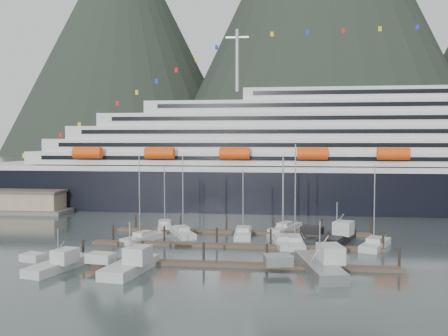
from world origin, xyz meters
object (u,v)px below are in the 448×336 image
Objects in this scene: sailboat_b at (182,233)px; sailboat_e at (165,226)px; cruise_ship at (394,162)px; sailboat_c at (281,243)px; sailboat_a at (143,238)px; sailboat_f at (243,234)px; sailboat_g at (285,228)px; trawler_a at (58,264)px; trawler_c at (318,265)px; trawler_b at (129,265)px; sailboat_h at (375,245)px; trawler_e at (336,236)px; sailboat_d at (294,243)px.

sailboat_b is 1.18× the size of sailboat_e.
sailboat_c is at bearing -119.01° from cruise_ship.
sailboat_a is 23.99m from sailboat_c.
sailboat_a reaches higher than sailboat_f.
sailboat_g is (0.51, 14.39, -0.01)m from sailboat_c.
trawler_a is 0.76× the size of trawler_c.
sailboat_b is 0.98× the size of sailboat_c.
trawler_a is (-57.15, -69.91, -11.22)m from cruise_ship.
sailboat_f is (11.42, 0.43, -0.01)m from sailboat_b.
sailboat_a is 1.19× the size of sailboat_e.
trawler_b is (4.25, -21.25, 0.49)m from sailboat_a.
sailboat_f is 27.39m from trawler_c.
sailboat_c is 15.33m from sailboat_h.
sailboat_e is 0.85× the size of trawler_c.
sailboat_e is 1.09× the size of trawler_b.
sailboat_a is at bearing -136.53° from cruise_ship.
sailboat_g is 13.28m from trawler_e.
sailboat_b is at bearing -8.54° from trawler_a.
sailboat_a is (-51.34, -48.67, -11.59)m from cruise_ship.
sailboat_g is (7.59, 7.13, 0.00)m from sailboat_f.
sailboat_a is 1.01× the size of trawler_c.
sailboat_b reaches higher than sailboat_h.
sailboat_b reaches higher than trawler_a.
trawler_b is (-21.93, -20.53, 0.48)m from sailboat_d.
trawler_b reaches higher than trawler_a.
trawler_b is (-35.06, -20.41, 0.49)m from sailboat_h.
sailboat_f is at bearing 101.71° from trawler_e.
sailboat_f is 1.07× the size of trawler_b.
sailboat_c reaches higher than trawler_c.
trawler_c is at bearing -70.56° from trawler_a.
sailboat_h is (38.87, -14.56, 0.03)m from sailboat_e.
trawler_b is 0.78× the size of trawler_c.
sailboat_g is (19.00, 7.55, -0.01)m from sailboat_b.
sailboat_d reaches higher than sailboat_c.
cruise_ship is 62.83m from sailboat_e.
sailboat_f is 0.84× the size of trawler_c.
sailboat_c is 1.01× the size of trawler_c.
trawler_a is 0.95× the size of trawler_e.
sailboat_c is 1.26× the size of trawler_e.
sailboat_b is 1.31× the size of trawler_a.
cruise_ship is 45.57m from sailboat_g.
sailboat_h is (22.40, -7.43, 0.01)m from sailboat_f.
sailboat_e is (-23.55, 14.39, -0.03)m from sailboat_c.
sailboat_d reaches higher than sailboat_a.
sailboat_b is at bearing 54.58° from sailboat_c.
trawler_c is at bearing -156.48° from sailboat_f.
sailboat_b is 9.09m from sailboat_e.
sailboat_c is at bearing 5.72° from trawler_c.
sailboat_d is at bearing -38.26° from trawler_b.
sailboat_d is 11.81m from sailboat_f.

